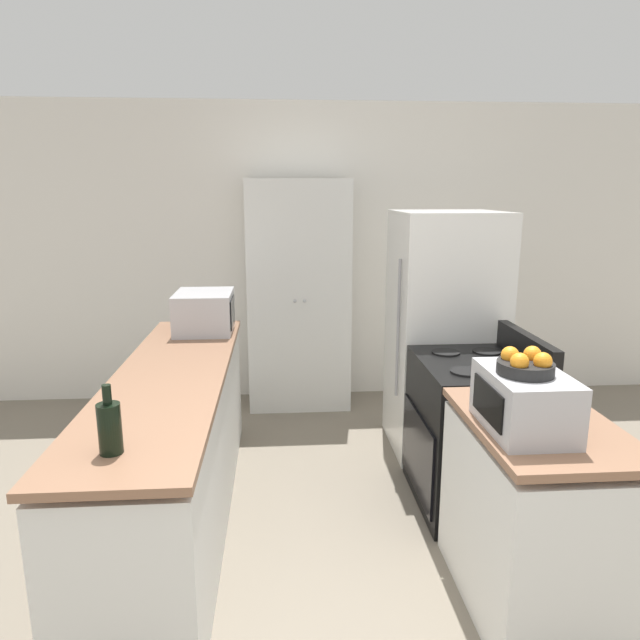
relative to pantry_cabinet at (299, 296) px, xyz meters
name	(u,v)px	position (x,y,z in m)	size (l,w,h in m)	color
wall_back	(307,254)	(0.09, 0.28, 0.32)	(7.00, 0.06, 2.60)	silver
counter_left	(175,450)	(-0.77, -1.80, -0.55)	(0.60, 2.52, 0.89)	silver
counter_right	(533,517)	(0.95, -2.60, -0.55)	(0.60, 0.91, 0.89)	silver
pantry_cabinet	(299,296)	(0.00, 0.00, 0.00)	(0.86, 0.49, 1.95)	silver
stove	(473,432)	(0.97, -1.73, -0.52)	(0.66, 0.79, 1.05)	black
refrigerator	(444,333)	(1.01, -0.92, -0.12)	(0.75, 0.73, 1.72)	white
microwave	(205,312)	(-0.69, -0.85, 0.05)	(0.40, 0.47, 0.28)	#B2B2B7
wine_bottle	(110,427)	(-0.81, -2.77, 0.02)	(0.09, 0.09, 0.27)	black
toaster_oven	(524,401)	(0.83, -2.67, 0.04)	(0.31, 0.45, 0.25)	#B2B2B7
fruit_bowl	(526,364)	(0.81, -2.69, 0.20)	(0.22, 0.22, 0.10)	black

